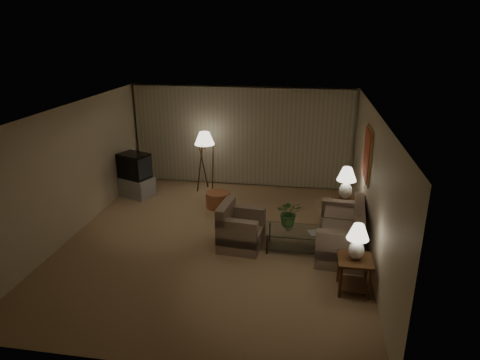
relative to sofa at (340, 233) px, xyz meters
name	(u,v)px	position (x,y,z in m)	size (l,w,h in m)	color
ground	(215,241)	(-2.50, 0.00, -0.37)	(7.00, 7.00, 0.00)	tan
room_shell	(229,140)	(-2.48, 1.50, 1.38)	(6.04, 7.02, 2.72)	beige
sofa	(340,233)	(0.00, 0.00, 0.00)	(1.81, 1.13, 0.74)	gray
armchair	(241,230)	(-1.93, -0.16, -0.01)	(1.01, 0.98, 0.72)	gray
side_table_near	(354,269)	(0.15, -1.35, 0.04)	(0.56, 0.56, 0.60)	#3D2510
side_table_far	(344,207)	(0.15, 1.25, 0.03)	(0.52, 0.44, 0.60)	#3D2510
table_lamp_near	(358,239)	(0.15, -1.35, 0.60)	(0.36, 0.36, 0.62)	white
table_lamp_far	(346,180)	(0.15, 1.25, 0.66)	(0.42, 0.42, 0.72)	white
coffee_table	(296,237)	(-0.85, -0.10, -0.09)	(1.21, 0.66, 0.41)	silver
tv_cabinet	(136,186)	(-5.05, 2.12, -0.12)	(1.03, 0.85, 0.50)	#9D9D9F
crt_tv	(134,166)	(-5.05, 2.12, 0.45)	(0.88, 0.76, 0.63)	black
floor_lamp	(205,160)	(-3.36, 2.78, 0.47)	(0.52, 0.52, 1.60)	#3D2510
ottoman	(218,200)	(-2.80, 1.71, -0.18)	(0.57, 0.57, 0.38)	#A85B39
vase	(289,226)	(-1.00, -0.10, 0.13)	(0.16, 0.16, 0.16)	silver
flowers	(289,210)	(-1.00, -0.10, 0.48)	(0.48, 0.42, 0.53)	#3E7233
book	(309,233)	(-0.60, -0.20, 0.05)	(0.18, 0.25, 0.02)	olive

